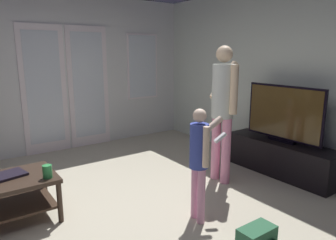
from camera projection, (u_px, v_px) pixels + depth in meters
The scene contains 10 objects.
ground_plane at pixel (117, 225), 2.97m from camera, with size 5.41×5.44×0.02m, color #B8B099.
wall_back_with_doors at pixel (43, 76), 4.88m from camera, with size 5.41×0.09×2.56m.
wall_right_plain at pixel (292, 78), 4.22m from camera, with size 0.06×5.44×2.53m.
coffee_table at pixel (0, 193), 2.90m from camera, with size 0.99×0.62×0.44m.
tv_stand at pixel (280, 158), 4.17m from camera, with size 0.44×1.53×0.45m.
flat_screen_tv at pixel (284, 114), 4.04m from camera, with size 0.08×1.09×0.74m.
person_adult at pixel (223, 102), 3.77m from camera, with size 0.58×0.46×1.69m.
person_child at pixel (200, 155), 2.91m from camera, with size 0.49×0.30×1.11m.
laptop_closed at pixel (7, 175), 2.97m from camera, with size 0.32×0.24×0.02m, color black.
cup_near_edge at pixel (47, 172), 2.93m from camera, with size 0.09×0.09×0.13m, color #2D8A45.
Camera 1 is at (-1.17, -2.47, 1.61)m, focal length 33.19 mm.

